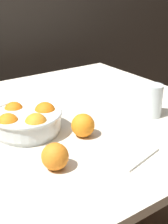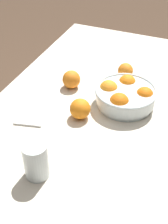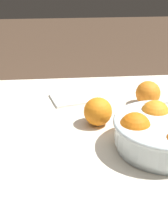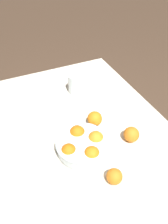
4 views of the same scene
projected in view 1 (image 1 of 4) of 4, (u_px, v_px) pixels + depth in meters
The scene contains 6 objects.
dining_table at pixel (38, 138), 1.16m from camera, with size 1.43×1.10×0.71m.
fruit_bowl at pixel (27, 120), 1.05m from camera, with size 0.25×0.25×0.09m.
juice_glass at pixel (152, 102), 1.18m from camera, with size 0.08×0.08×0.12m.
orange_loose_front at pixel (55, 156), 0.86m from camera, with size 0.08×0.08×0.08m, color orange.
orange_loose_aside at pixel (83, 125), 1.03m from camera, with size 0.08×0.08×0.08m, color orange.
napkin at pixel (130, 153), 0.94m from camera, with size 0.16×0.11×0.01m, color white.
Camera 1 is at (-0.45, -0.94, 1.21)m, focal length 50.00 mm.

